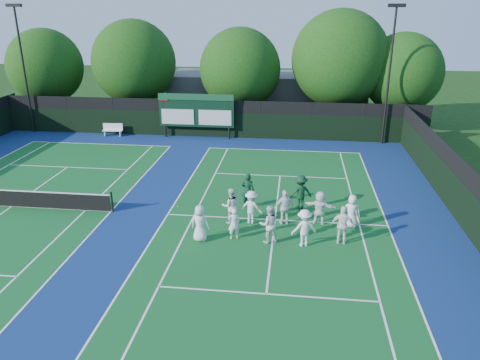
# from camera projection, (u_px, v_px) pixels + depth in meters

# --- Properties ---
(ground) EXTENTS (120.00, 120.00, 0.00)m
(ground) POSITION_uv_depth(u_px,v_px,m) (274.00, 229.00, 22.37)
(ground) COLOR #13340E
(ground) RESTS_ON ground
(court_apron) EXTENTS (34.00, 32.00, 0.01)m
(court_apron) POSITION_uv_depth(u_px,v_px,m) (158.00, 214.00, 23.97)
(court_apron) COLOR navy
(court_apron) RESTS_ON ground
(near_court) EXTENTS (11.05, 23.85, 0.01)m
(near_court) POSITION_uv_depth(u_px,v_px,m) (275.00, 220.00, 23.29)
(near_court) COLOR #125723
(near_court) RESTS_ON ground
(left_court) EXTENTS (11.05, 23.85, 0.01)m
(left_court) POSITION_uv_depth(u_px,v_px,m) (12.00, 206.00, 24.86)
(left_court) COLOR #125723
(left_court) RESTS_ON ground
(back_fence) EXTENTS (34.00, 0.08, 3.00)m
(back_fence) POSITION_uv_depth(u_px,v_px,m) (210.00, 120.00, 37.42)
(back_fence) COLOR black
(back_fence) RESTS_ON ground
(divider_fence_right) EXTENTS (0.08, 32.00, 3.00)m
(divider_fence_right) POSITION_uv_depth(u_px,v_px,m) (469.00, 204.00, 21.81)
(divider_fence_right) COLOR black
(divider_fence_right) RESTS_ON ground
(scoreboard) EXTENTS (6.00, 0.21, 3.55)m
(scoreboard) POSITION_uv_depth(u_px,v_px,m) (196.00, 111.00, 36.85)
(scoreboard) COLOR black
(scoreboard) RESTS_ON ground
(clubhouse) EXTENTS (18.00, 6.00, 4.00)m
(clubhouse) POSITION_uv_depth(u_px,v_px,m) (267.00, 95.00, 44.18)
(clubhouse) COLOR #5D5C62
(clubhouse) RESTS_ON ground
(light_pole_left) EXTENTS (1.20, 0.30, 10.12)m
(light_pole_left) POSITION_uv_depth(u_px,v_px,m) (22.00, 55.00, 37.08)
(light_pole_left) COLOR black
(light_pole_left) RESTS_ON ground
(light_pole_right) EXTENTS (1.20, 0.30, 10.12)m
(light_pole_right) POSITION_uv_depth(u_px,v_px,m) (391.00, 60.00, 33.88)
(light_pole_right) COLOR black
(light_pole_right) RESTS_ON ground
(tennis_net) EXTENTS (11.30, 0.10, 1.10)m
(tennis_net) POSITION_uv_depth(u_px,v_px,m) (10.00, 198.00, 24.69)
(tennis_net) COLOR black
(tennis_net) RESTS_ON ground
(bench) EXTENTS (1.63, 0.55, 1.02)m
(bench) POSITION_uv_depth(u_px,v_px,m) (113.00, 129.00, 38.01)
(bench) COLOR white
(bench) RESTS_ON ground
(tree_a) EXTENTS (6.51, 6.51, 8.21)m
(tree_a) POSITION_uv_depth(u_px,v_px,m) (48.00, 68.00, 41.23)
(tree_a) COLOR black
(tree_a) RESTS_ON ground
(tree_b) EXTENTS (7.16, 7.16, 8.98)m
(tree_b) POSITION_uv_depth(u_px,v_px,m) (136.00, 64.00, 40.16)
(tree_b) COLOR black
(tree_b) RESTS_ON ground
(tree_c) EXTENTS (6.77, 6.77, 8.39)m
(tree_c) POSITION_uv_depth(u_px,v_px,m) (242.00, 71.00, 39.27)
(tree_c) COLOR black
(tree_c) RESTS_ON ground
(tree_d) EXTENTS (7.86, 7.86, 9.84)m
(tree_d) POSITION_uv_depth(u_px,v_px,m) (342.00, 61.00, 38.05)
(tree_d) COLOR black
(tree_d) RESTS_ON ground
(tree_e) EXTENTS (6.40, 6.40, 8.08)m
(tree_e) POSITION_uv_depth(u_px,v_px,m) (404.00, 75.00, 37.83)
(tree_e) COLOR black
(tree_e) RESTS_ON ground
(tennis_ball_0) EXTENTS (0.07, 0.07, 0.07)m
(tennis_ball_0) POSITION_uv_depth(u_px,v_px,m) (235.00, 215.00, 23.83)
(tennis_ball_0) COLOR yellow
(tennis_ball_0) RESTS_ON ground
(tennis_ball_1) EXTENTS (0.07, 0.07, 0.07)m
(tennis_ball_1) POSITION_uv_depth(u_px,v_px,m) (351.00, 220.00, 23.21)
(tennis_ball_1) COLOR yellow
(tennis_ball_1) RESTS_ON ground
(tennis_ball_3) EXTENTS (0.07, 0.07, 0.07)m
(tennis_ball_3) POSITION_uv_depth(u_px,v_px,m) (178.00, 207.00, 24.77)
(tennis_ball_3) COLOR yellow
(tennis_ball_3) RESTS_ON ground
(tennis_ball_4) EXTENTS (0.07, 0.07, 0.07)m
(tennis_ball_4) POSITION_uv_depth(u_px,v_px,m) (277.00, 205.00, 24.95)
(tennis_ball_4) COLOR yellow
(tennis_ball_4) RESTS_ON ground
(player_front_0) EXTENTS (0.89, 0.64, 1.71)m
(player_front_0) POSITION_uv_depth(u_px,v_px,m) (200.00, 223.00, 21.02)
(player_front_0) COLOR white
(player_front_0) RESTS_ON ground
(player_front_1) EXTENTS (0.63, 0.50, 1.49)m
(player_front_1) POSITION_uv_depth(u_px,v_px,m) (234.00, 224.00, 21.22)
(player_front_1) COLOR white
(player_front_1) RESTS_ON ground
(player_front_2) EXTENTS (1.02, 0.89, 1.78)m
(player_front_2) POSITION_uv_depth(u_px,v_px,m) (269.00, 224.00, 20.86)
(player_front_2) COLOR silver
(player_front_2) RESTS_ON ground
(player_front_3) EXTENTS (1.25, 0.92, 1.73)m
(player_front_3) POSITION_uv_depth(u_px,v_px,m) (304.00, 228.00, 20.56)
(player_front_3) COLOR white
(player_front_3) RESTS_ON ground
(player_front_4) EXTENTS (1.12, 0.64, 1.80)m
(player_front_4) POSITION_uv_depth(u_px,v_px,m) (343.00, 225.00, 20.73)
(player_front_4) COLOR white
(player_front_4) RESTS_ON ground
(player_back_0) EXTENTS (1.04, 0.92, 1.81)m
(player_back_0) POSITION_uv_depth(u_px,v_px,m) (231.00, 206.00, 22.72)
(player_back_0) COLOR silver
(player_back_0) RESTS_ON ground
(player_back_1) EXTENTS (1.19, 0.85, 1.68)m
(player_back_1) POSITION_uv_depth(u_px,v_px,m) (251.00, 207.00, 22.73)
(player_back_1) COLOR white
(player_back_1) RESTS_ON ground
(player_back_2) EXTENTS (1.11, 0.71, 1.76)m
(player_back_2) POSITION_uv_depth(u_px,v_px,m) (285.00, 207.00, 22.62)
(player_back_2) COLOR white
(player_back_2) RESTS_ON ground
(player_back_3) EXTENTS (1.63, 0.85, 1.68)m
(player_back_3) POSITION_uv_depth(u_px,v_px,m) (320.00, 208.00, 22.68)
(player_back_3) COLOR white
(player_back_3) RESTS_ON ground
(player_back_4) EXTENTS (0.85, 0.59, 1.65)m
(player_back_4) POSITION_uv_depth(u_px,v_px,m) (352.00, 211.00, 22.31)
(player_back_4) COLOR white
(player_back_4) RESTS_ON ground
(coach_left) EXTENTS (0.73, 0.52, 1.89)m
(coach_left) POSITION_uv_depth(u_px,v_px,m) (248.00, 190.00, 24.47)
(coach_left) COLOR #0E331E
(coach_left) RESTS_ON ground
(coach_right) EXTENTS (1.37, 1.05, 1.87)m
(coach_right) POSITION_uv_depth(u_px,v_px,m) (301.00, 192.00, 24.24)
(coach_right) COLOR #0F371C
(coach_right) RESTS_ON ground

